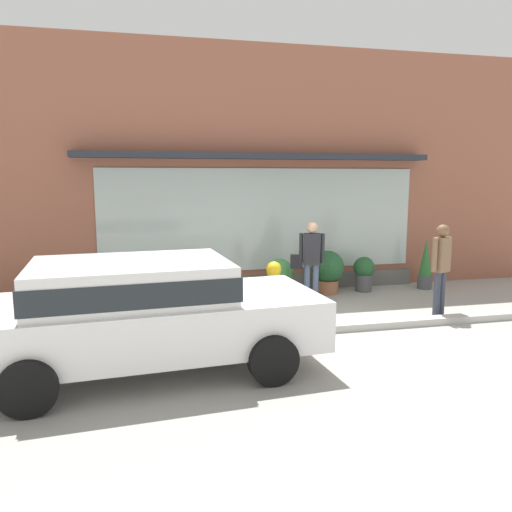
% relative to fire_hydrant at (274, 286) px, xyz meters
% --- Properties ---
extents(ground_plane, '(60.00, 60.00, 0.00)m').
position_rel_fire_hydrant_xyz_m(ground_plane, '(0.11, -1.19, -0.50)').
color(ground_plane, '#9E9B93').
extents(curb_strip, '(14.00, 0.24, 0.12)m').
position_rel_fire_hydrant_xyz_m(curb_strip, '(0.11, -1.39, -0.44)').
color(curb_strip, '#B2B2AD').
rests_on(curb_strip, ground_plane).
extents(storefront, '(14.00, 0.81, 5.34)m').
position_rel_fire_hydrant_xyz_m(storefront, '(0.12, 2.00, 2.11)').
color(storefront, '#935642').
rests_on(storefront, ground_plane).
extents(fire_hydrant, '(0.42, 0.39, 0.97)m').
position_rel_fire_hydrant_xyz_m(fire_hydrant, '(0.00, 0.00, 0.00)').
color(fire_hydrant, gold).
rests_on(fire_hydrant, ground_plane).
extents(pedestrian_with_handbag, '(0.65, 0.33, 1.67)m').
position_rel_fire_hydrant_xyz_m(pedestrian_with_handbag, '(0.85, 0.36, 0.47)').
color(pedestrian_with_handbag, '#475675').
rests_on(pedestrian_with_handbag, ground_plane).
extents(pedestrian_passerby, '(0.45, 0.32, 1.69)m').
position_rel_fire_hydrant_xyz_m(pedestrian_passerby, '(2.86, -0.98, 0.50)').
color(pedestrian_passerby, '#333847').
rests_on(pedestrian_passerby, ground_plane).
extents(parked_car_white, '(4.56, 2.32, 1.47)m').
position_rel_fire_hydrant_xyz_m(parked_car_white, '(-2.40, -2.40, 0.34)').
color(parked_car_white, white).
rests_on(parked_car_white, ground_plane).
extents(potted_plant_trailing_edge, '(0.47, 0.47, 0.78)m').
position_rel_fire_hydrant_xyz_m(potted_plant_trailing_edge, '(2.42, 1.24, -0.07)').
color(potted_plant_trailing_edge, '#4C4C51').
rests_on(potted_plant_trailing_edge, ground_plane).
extents(potted_plant_low_front, '(0.39, 0.39, 0.66)m').
position_rel_fire_hydrant_xyz_m(potted_plant_low_front, '(-4.57, 1.30, -0.16)').
color(potted_plant_low_front, '#9E6042').
rests_on(potted_plant_low_front, ground_plane).
extents(potted_plant_by_entrance, '(0.43, 0.43, 0.59)m').
position_rel_fire_hydrant_xyz_m(potted_plant_by_entrance, '(-3.46, 1.08, -0.22)').
color(potted_plant_by_entrance, '#4C4C51').
rests_on(potted_plant_by_entrance, ground_plane).
extents(potted_plant_corner_tall, '(0.46, 0.46, 1.08)m').
position_rel_fire_hydrant_xyz_m(potted_plant_corner_tall, '(-1.67, 1.15, 0.01)').
color(potted_plant_corner_tall, '#33473D').
rests_on(potted_plant_corner_tall, ground_plane).
extents(potted_plant_window_right, '(0.70, 0.70, 0.94)m').
position_rel_fire_hydrant_xyz_m(potted_plant_window_right, '(1.56, 1.22, 0.02)').
color(potted_plant_window_right, '#9E6042').
rests_on(potted_plant_window_right, ground_plane).
extents(potted_plant_window_left, '(0.56, 0.56, 0.84)m').
position_rel_fire_hydrant_xyz_m(potted_plant_window_left, '(0.41, 1.04, -0.05)').
color(potted_plant_window_left, '#4C4C51').
rests_on(potted_plant_window_left, ground_plane).
extents(potted_plant_doorstep, '(0.33, 0.33, 1.16)m').
position_rel_fire_hydrant_xyz_m(potted_plant_doorstep, '(3.90, 1.16, 0.05)').
color(potted_plant_doorstep, '#4C4C51').
rests_on(potted_plant_doorstep, ground_plane).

